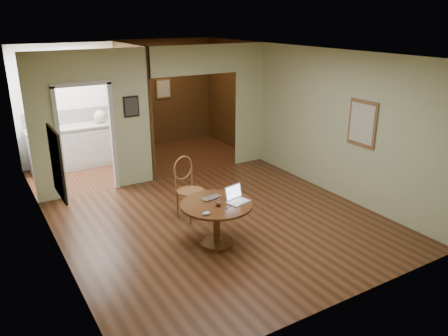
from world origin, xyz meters
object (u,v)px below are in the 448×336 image
chair (188,184)px  closed_laptop (213,199)px  dining_table (217,214)px  open_laptop (236,197)px

chair → closed_laptop: bearing=-107.2°
closed_laptop → chair: bearing=78.0°
dining_table → open_laptop: size_ratio=2.97×
open_laptop → closed_laptop: open_laptop is taller
chair → open_laptop: (0.24, -1.13, 0.13)m
open_laptop → closed_laptop: size_ratio=1.14×
dining_table → chair: chair is taller
chair → closed_laptop: 0.91m
dining_table → chair: size_ratio=1.00×
dining_table → chair: (0.06, 1.06, 0.10)m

